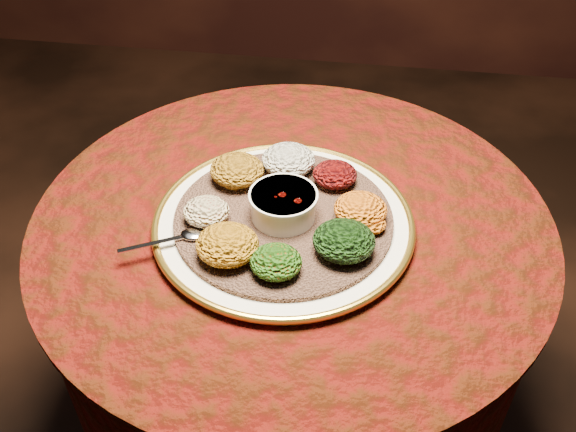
# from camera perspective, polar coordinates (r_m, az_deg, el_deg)

# --- Properties ---
(table) EXTENTS (0.96, 0.96, 0.73)m
(table) POSITION_cam_1_polar(r_m,az_deg,el_deg) (1.31, 0.31, -5.87)
(table) COLOR black
(table) RESTS_ON ground
(platter) EXTENTS (0.58, 0.58, 0.02)m
(platter) POSITION_cam_1_polar(r_m,az_deg,el_deg) (1.15, -0.40, -0.59)
(platter) COLOR white
(platter) RESTS_ON table
(injera) EXTENTS (0.46, 0.46, 0.01)m
(injera) POSITION_cam_1_polar(r_m,az_deg,el_deg) (1.14, -0.41, -0.19)
(injera) COLOR brown
(injera) RESTS_ON platter
(stew_bowl) EXTENTS (0.12, 0.12, 0.05)m
(stew_bowl) POSITION_cam_1_polar(r_m,az_deg,el_deg) (1.12, -0.41, 1.13)
(stew_bowl) COLOR white
(stew_bowl) RESTS_ON injera
(spoon) EXTENTS (0.14, 0.08, 0.01)m
(spoon) POSITION_cam_1_polar(r_m,az_deg,el_deg) (1.11, -9.08, -1.76)
(spoon) COLOR silver
(spoon) RESTS_ON injera
(portion_ayib) EXTENTS (0.10, 0.10, 0.05)m
(portion_ayib) POSITION_cam_1_polar(r_m,az_deg,el_deg) (1.23, 0.04, 5.02)
(portion_ayib) COLOR beige
(portion_ayib) RESTS_ON injera
(portion_kitfo) EXTENTS (0.08, 0.08, 0.04)m
(portion_kitfo) POSITION_cam_1_polar(r_m,az_deg,el_deg) (1.20, 4.19, 3.71)
(portion_kitfo) COLOR black
(portion_kitfo) RESTS_ON injera
(portion_tikil) EXTENTS (0.09, 0.09, 0.05)m
(portion_tikil) POSITION_cam_1_polar(r_m,az_deg,el_deg) (1.13, 6.47, 0.60)
(portion_tikil) COLOR #C16D10
(portion_tikil) RESTS_ON injera
(portion_gomen) EXTENTS (0.10, 0.10, 0.05)m
(portion_gomen) POSITION_cam_1_polar(r_m,az_deg,el_deg) (1.06, 5.00, -2.20)
(portion_gomen) COLOR black
(portion_gomen) RESTS_ON injera
(portion_mixveg) EXTENTS (0.09, 0.08, 0.04)m
(portion_mixveg) POSITION_cam_1_polar(r_m,az_deg,el_deg) (1.03, -1.08, -4.10)
(portion_mixveg) COLOR #903009
(portion_mixveg) RESTS_ON injera
(portion_kik) EXTENTS (0.10, 0.10, 0.05)m
(portion_kik) POSITION_cam_1_polar(r_m,az_deg,el_deg) (1.05, -5.41, -2.54)
(portion_kik) COLOR #AE6B0F
(portion_kik) RESTS_ON injera
(portion_timatim) EXTENTS (0.08, 0.08, 0.04)m
(portion_timatim) POSITION_cam_1_polar(r_m,az_deg,el_deg) (1.13, -7.28, 0.41)
(portion_timatim) COLOR maroon
(portion_timatim) RESTS_ON injera
(portion_shiro) EXTENTS (0.10, 0.10, 0.05)m
(portion_shiro) POSITION_cam_1_polar(r_m,az_deg,el_deg) (1.21, -4.56, 4.10)
(portion_shiro) COLOR #9B6512
(portion_shiro) RESTS_ON injera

